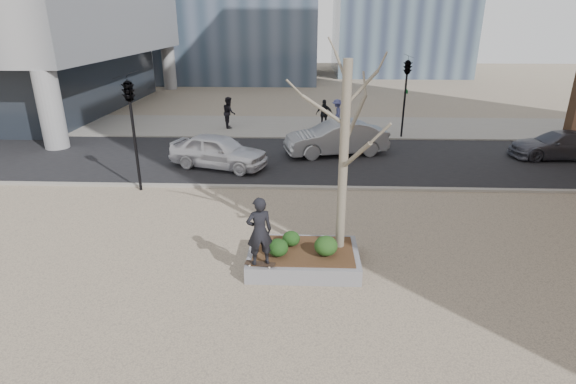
{
  "coord_description": "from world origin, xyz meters",
  "views": [
    {
      "loc": [
        1.02,
        -10.81,
        6.38
      ],
      "look_at": [
        0.5,
        2.0,
        1.4
      ],
      "focal_mm": 28.0,
      "sensor_mm": 36.0,
      "label": 1
    }
  ],
  "objects_px": {
    "skateboard": "(260,264)",
    "planter": "(303,259)",
    "skateboarder": "(259,231)",
    "police_car": "(218,151)"
  },
  "relations": [
    {
      "from": "planter",
      "to": "skateboard",
      "type": "height_order",
      "value": "skateboard"
    },
    {
      "from": "skateboarder",
      "to": "skateboard",
      "type": "bearing_deg",
      "value": 161.71
    },
    {
      "from": "planter",
      "to": "skateboard",
      "type": "bearing_deg",
      "value": -143.78
    },
    {
      "from": "skateboard",
      "to": "skateboarder",
      "type": "xyz_separation_m",
      "value": [
        -0.0,
        0.0,
        0.94
      ]
    },
    {
      "from": "planter",
      "to": "skateboard",
      "type": "distance_m",
      "value": 1.39
    },
    {
      "from": "skateboard",
      "to": "planter",
      "type": "bearing_deg",
      "value": 44.46
    },
    {
      "from": "skateboard",
      "to": "skateboarder",
      "type": "distance_m",
      "value": 0.94
    },
    {
      "from": "skateboarder",
      "to": "police_car",
      "type": "bearing_deg",
      "value": -91.63
    },
    {
      "from": "planter",
      "to": "skateboarder",
      "type": "relative_size",
      "value": 1.66
    },
    {
      "from": "planter",
      "to": "skateboard",
      "type": "xyz_separation_m",
      "value": [
        -1.1,
        -0.81,
        0.26
      ]
    }
  ]
}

